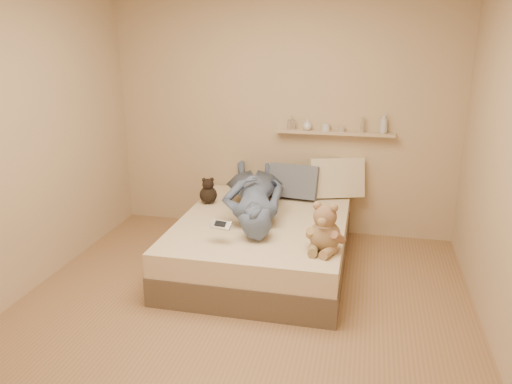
% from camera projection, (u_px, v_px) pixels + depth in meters
% --- Properties ---
extents(room, '(3.80, 3.80, 3.80)m').
position_uv_depth(room, '(235.00, 151.00, 3.40)').
color(room, '#91684B').
rests_on(room, ground).
extents(bed, '(1.50, 1.90, 0.45)m').
position_uv_depth(bed, '(263.00, 242.00, 4.60)').
color(bed, brown).
rests_on(bed, floor).
extents(game_console, '(0.18, 0.10, 0.06)m').
position_uv_depth(game_console, '(221.00, 225.00, 3.98)').
color(game_console, silver).
rests_on(game_console, bed).
extents(teddy_bear, '(0.33, 0.33, 0.40)m').
position_uv_depth(teddy_bear, '(325.00, 231.00, 3.83)').
color(teddy_bear, '#9E7F56').
rests_on(teddy_bear, bed).
extents(dark_plush, '(0.17, 0.17, 0.27)m').
position_uv_depth(dark_plush, '(208.00, 192.00, 4.93)').
color(dark_plush, black).
rests_on(dark_plush, bed).
extents(pillow_cream, '(0.60, 0.40, 0.42)m').
position_uv_depth(pillow_cream, '(336.00, 178.00, 5.11)').
color(pillow_cream, beige).
rests_on(pillow_cream, bed).
extents(pillow_grey, '(0.53, 0.31, 0.37)m').
position_uv_depth(pillow_grey, '(294.00, 182.00, 5.08)').
color(pillow_grey, slate).
rests_on(pillow_grey, bed).
extents(person, '(0.92, 1.67, 0.38)m').
position_uv_depth(person, '(254.00, 193.00, 4.67)').
color(person, '#4E5B7C').
rests_on(person, bed).
extents(wall_shelf, '(1.20, 0.12, 0.03)m').
position_uv_depth(wall_shelf, '(335.00, 133.00, 5.06)').
color(wall_shelf, tan).
rests_on(wall_shelf, wall_back).
extents(shelf_bottles, '(1.01, 0.10, 0.20)m').
position_uv_depth(shelf_bottles, '(337.00, 124.00, 5.03)').
color(shelf_bottles, silver).
rests_on(shelf_bottles, wall_shelf).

